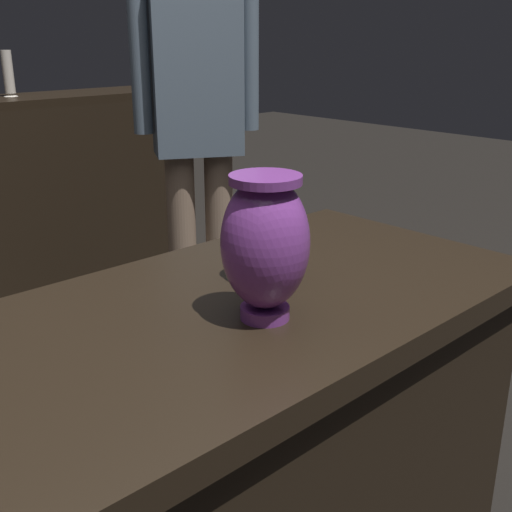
# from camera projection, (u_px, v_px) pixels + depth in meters

# --- Properties ---
(display_plinth) EXTENTS (1.20, 0.64, 0.80)m
(display_plinth) POSITION_uv_depth(u_px,v_px,m) (249.00, 468.00, 1.36)
(display_plinth) COLOR black
(display_plinth) RESTS_ON ground_plane
(vase_centerpiece) EXTENTS (0.15, 0.15, 0.26)m
(vase_centerpiece) POSITION_uv_depth(u_px,v_px,m) (265.00, 243.00, 1.09)
(vase_centerpiece) COLOR #7A388E
(vase_centerpiece) RESTS_ON display_plinth
(vase_tall_behind) EXTENTS (0.10, 0.10, 0.18)m
(vase_tall_behind) POSITION_uv_depth(u_px,v_px,m) (263.00, 236.00, 1.27)
(vase_tall_behind) COLOR #7A388E
(vase_tall_behind) RESTS_ON display_plinth
(shelf_vase_right) EXTENTS (0.07, 0.07, 0.21)m
(shelf_vase_right) POSITION_uv_depth(u_px,v_px,m) (8.00, 75.00, 3.00)
(shelf_vase_right) COLOR silver
(shelf_vase_right) RESTS_ON back_display_shelf
(visitor_near_right) EXTENTS (0.42, 0.31, 1.71)m
(visitor_near_right) POSITION_uv_depth(u_px,v_px,m) (197.00, 108.00, 2.36)
(visitor_near_right) COLOR #846B56
(visitor_near_right) RESTS_ON ground_plane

